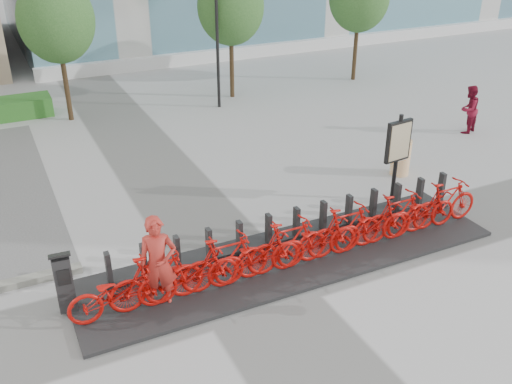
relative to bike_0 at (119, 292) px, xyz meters
name	(u,v)px	position (x,y,z in m)	size (l,w,h in m)	color
ground	(244,281)	(2.60, 0.05, -0.60)	(120.00, 120.00, 0.00)	#AAAAAA
tree_1	(56,20)	(1.10, 12.05, 2.99)	(2.60, 2.60, 5.10)	#402C1B
tree_2	(231,7)	(7.60, 12.05, 2.99)	(2.60, 2.60, 5.10)	#402C1B
streetlamp	(217,25)	(6.60, 11.05, 2.54)	(2.00, 0.20, 5.00)	black
dock_pad	(291,257)	(3.90, 0.35, -0.56)	(9.60, 2.40, 0.08)	black
dock_rail_posts	(298,226)	(4.32, 0.82, -0.09)	(8.74, 0.50, 0.85)	#262627
bike_0	(119,292)	(0.00, 0.00, 0.00)	(0.68, 1.96, 1.03)	#B00B07
bike_1	(156,279)	(0.72, 0.00, 0.06)	(0.54, 1.91, 1.14)	#B00B07
bike_2	(192,272)	(1.44, 0.00, 0.00)	(0.68, 1.96, 1.03)	#B00B07
bike_3	(225,261)	(2.16, 0.00, 0.06)	(0.54, 1.91, 1.14)	#B00B07
bike_4	(257,255)	(2.88, 0.00, 0.00)	(0.68, 1.96, 1.03)	#B00B07
bike_5	(288,245)	(3.60, 0.00, 0.06)	(0.54, 1.91, 1.14)	#B00B07
bike_6	(317,239)	(4.32, 0.00, 0.00)	(0.68, 1.96, 1.03)	#B00B07
bike_7	(345,230)	(5.04, 0.00, 0.06)	(0.54, 1.91, 1.14)	#B00B07
bike_8	(371,225)	(5.76, 0.00, 0.00)	(0.68, 1.96, 1.03)	#B00B07
bike_9	(397,216)	(6.48, 0.00, 0.06)	(0.54, 1.91, 1.14)	#B00B07
bike_10	(421,211)	(7.20, 0.00, 0.00)	(0.68, 1.96, 1.03)	#B00B07
bike_11	(445,203)	(7.92, 0.00, 0.06)	(0.54, 1.91, 1.14)	#B00B07
kiosk	(64,282)	(-0.89, 0.61, 0.11)	(0.42, 0.36, 1.30)	#262627
worker_red	(158,264)	(0.78, 0.01, 0.40)	(0.72, 0.47, 1.98)	#AE2821
pedestrian	(469,109)	(13.24, 4.71, 0.23)	(0.81, 0.63, 1.66)	maroon
construction_barrel	(401,157)	(8.95, 2.93, -0.07)	(0.55, 0.55, 1.06)	orange
map_sign	(398,145)	(7.71, 1.68, 0.99)	(0.79, 0.22, 2.40)	black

